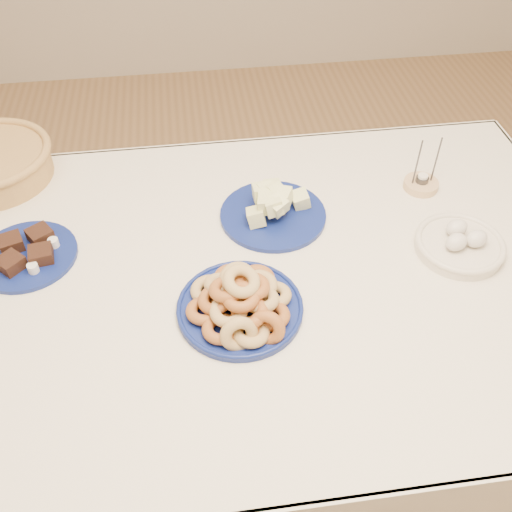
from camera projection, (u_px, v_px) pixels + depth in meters
name	position (u px, v px, depth m)	size (l,w,h in m)	color
ground	(254.00, 429.00, 1.87)	(5.00, 5.00, 0.00)	olive
dining_table	(253.00, 301.00, 1.42)	(1.71, 1.11, 0.75)	brown
donut_platter	(240.00, 302.00, 1.23)	(0.28, 0.28, 0.13)	navy
melon_plate	(273.00, 208.00, 1.46)	(0.33, 0.33, 0.10)	navy
brownie_plate	(26.00, 253.00, 1.36)	(0.32, 0.32, 0.04)	navy
candle_holder	(421.00, 184.00, 1.55)	(0.10, 0.10, 0.16)	tan
egg_bowl	(460.00, 244.00, 1.37)	(0.27, 0.27, 0.07)	beige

